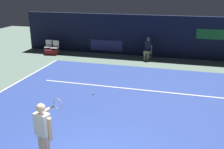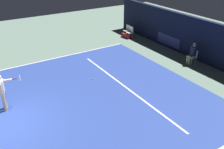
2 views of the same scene
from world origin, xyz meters
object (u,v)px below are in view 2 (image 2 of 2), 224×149
Objects in this scene: tennis_player at (3,90)px; line_judge_on_chair at (192,54)px; courtside_chair_near at (127,30)px; equipment_bag at (126,36)px; courtside_chair_far at (130,32)px; tennis_ball at (93,79)px.

tennis_player is 10.76m from line_judge_on_chair.
equipment_bag is at bearing -41.40° from courtside_chair_near.
courtside_chair_far is at bearing -10.01° from courtside_chair_near.
tennis_player is 2.06× the size of equipment_bag.
tennis_ball is 7.42m from equipment_bag.
line_judge_on_chair is at bearing 77.25° from tennis_ball.
line_judge_on_chair is 6.30m from tennis_ball.
tennis_player is 1.31× the size of line_judge_on_chair.
courtside_chair_far is (0.56, -0.10, 0.00)m from courtside_chair_near.
line_judge_on_chair reaches higher than tennis_ball.
equipment_bag is (-6.26, -0.51, -0.53)m from line_judge_on_chair.
tennis_player is 1.97× the size of courtside_chair_far.
line_judge_on_chair is 1.50× the size of courtside_chair_near.
tennis_player is 4.71m from tennis_ball.
courtside_chair_far is at bearing 115.94° from tennis_player.
courtside_chair_far is 7.50m from tennis_ball.
courtside_chair_near is at bearing -178.47° from line_judge_on_chair.
line_judge_on_chair reaches higher than courtside_chair_near.
courtside_chair_near is (-5.63, 10.53, -0.49)m from tennis_player.
courtside_chair_near is 7.94m from tennis_ball.
tennis_player is at bearing -70.36° from equipment_bag.
tennis_ball is at bearing -56.61° from equipment_bag.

